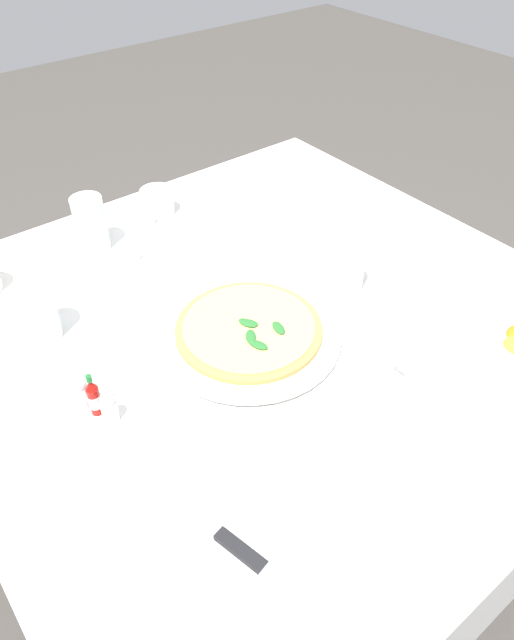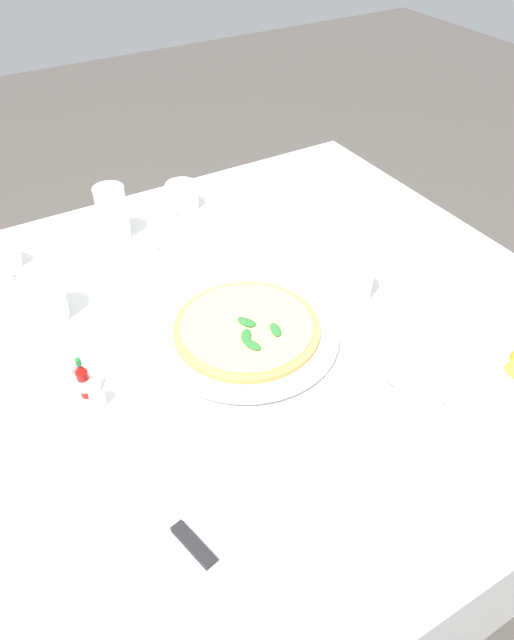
# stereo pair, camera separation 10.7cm
# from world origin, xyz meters

# --- Properties ---
(ground_plane) EXTENTS (8.00, 8.00, 0.00)m
(ground_plane) POSITION_xyz_m (0.00, 0.00, 0.00)
(ground_plane) COLOR #4C4742
(dining_table) EXTENTS (1.15, 1.15, 0.74)m
(dining_table) POSITION_xyz_m (0.00, 0.00, 0.61)
(dining_table) COLOR white
(dining_table) RESTS_ON ground_plane
(pizza_plate) EXTENTS (0.33, 0.33, 0.02)m
(pizza_plate) POSITION_xyz_m (0.03, -0.06, 0.75)
(pizza_plate) COLOR white
(pizza_plate) RESTS_ON dining_table
(pizza) EXTENTS (0.26, 0.26, 0.02)m
(pizza) POSITION_xyz_m (0.03, -0.06, 0.77)
(pizza) COLOR tan
(pizza) RESTS_ON pizza_plate
(coffee_cup_right_edge) EXTENTS (0.13, 0.13, 0.07)m
(coffee_cup_right_edge) POSITION_xyz_m (0.31, 0.09, 0.77)
(coffee_cup_right_edge) COLOR white
(coffee_cup_right_edge) RESTS_ON dining_table
(coffee_cup_center_back) EXTENTS (0.13, 0.13, 0.07)m
(coffee_cup_center_back) POSITION_xyz_m (-0.45, 0.04, 0.77)
(coffee_cup_center_back) COLOR white
(coffee_cup_center_back) RESTS_ON dining_table
(coffee_cup_near_left) EXTENTS (0.13, 0.13, 0.07)m
(coffee_cup_near_left) POSITION_xyz_m (-0.41, -0.39, 0.77)
(coffee_cup_near_left) COLOR white
(coffee_cup_near_left) RESTS_ON dining_table
(water_glass_far_left) EXTENTS (0.07, 0.07, 0.10)m
(water_glass_far_left) POSITION_xyz_m (0.03, 0.18, 0.79)
(water_glass_far_left) COLOR white
(water_glass_far_left) RESTS_ON dining_table
(water_glass_far_right) EXTENTS (0.07, 0.07, 0.11)m
(water_glass_far_right) POSITION_xyz_m (-0.21, -0.35, 0.79)
(water_glass_far_right) COLOR white
(water_glass_far_right) RESTS_ON dining_table
(water_glass_near_right) EXTENTS (0.07, 0.07, 0.12)m
(water_glass_near_right) POSITION_xyz_m (-0.41, -0.14, 0.80)
(water_glass_near_right) COLOR white
(water_glass_near_right) RESTS_ON dining_table
(napkin_folded) EXTENTS (0.25, 0.18, 0.02)m
(napkin_folded) POSITION_xyz_m (0.40, -0.31, 0.75)
(napkin_folded) COLOR white
(napkin_folded) RESTS_ON dining_table
(dinner_knife) EXTENTS (0.19, 0.06, 0.01)m
(dinner_knife) POSITION_xyz_m (0.40, -0.31, 0.77)
(dinner_knife) COLOR silver
(dinner_knife) RESTS_ON napkin_folded
(hot_sauce_bottle) EXTENTS (0.02, 0.02, 0.08)m
(hot_sauce_bottle) POSITION_xyz_m (0.01, -0.35, 0.78)
(hot_sauce_bottle) COLOR #B7140F
(hot_sauce_bottle) RESTS_ON dining_table
(salt_shaker) EXTENTS (0.03, 0.03, 0.06)m
(salt_shaker) POSITION_xyz_m (0.04, -0.34, 0.77)
(salt_shaker) COLOR white
(salt_shaker) RESTS_ON dining_table
(pepper_shaker) EXTENTS (0.03, 0.03, 0.06)m
(pepper_shaker) POSITION_xyz_m (-0.01, -0.36, 0.77)
(pepper_shaker) COLOR white
(pepper_shaker) RESTS_ON dining_table
(menu_card) EXTENTS (0.03, 0.09, 0.06)m
(menu_card) POSITION_xyz_m (-0.30, -0.14, 0.77)
(menu_card) COLOR white
(menu_card) RESTS_ON dining_table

